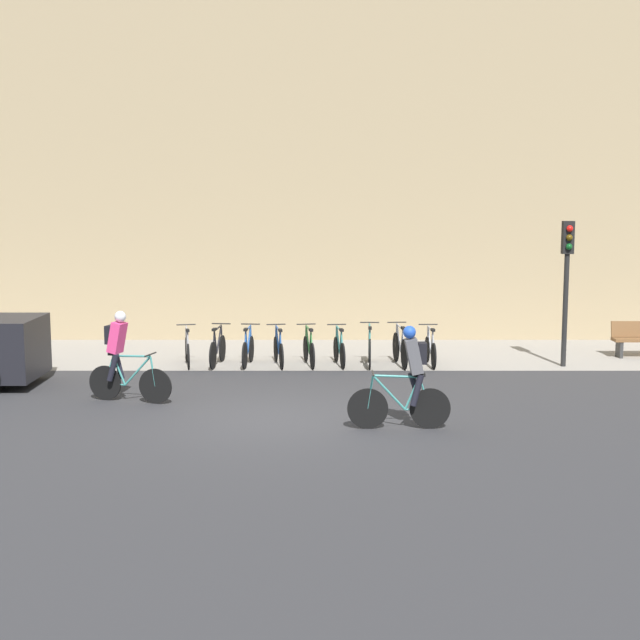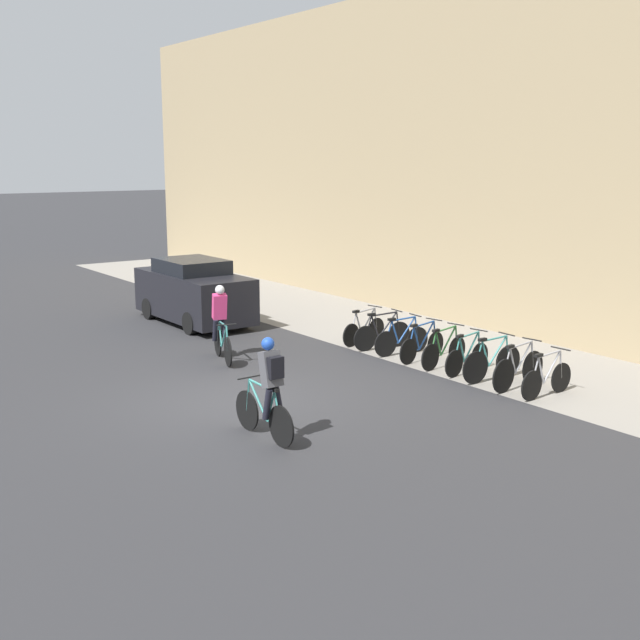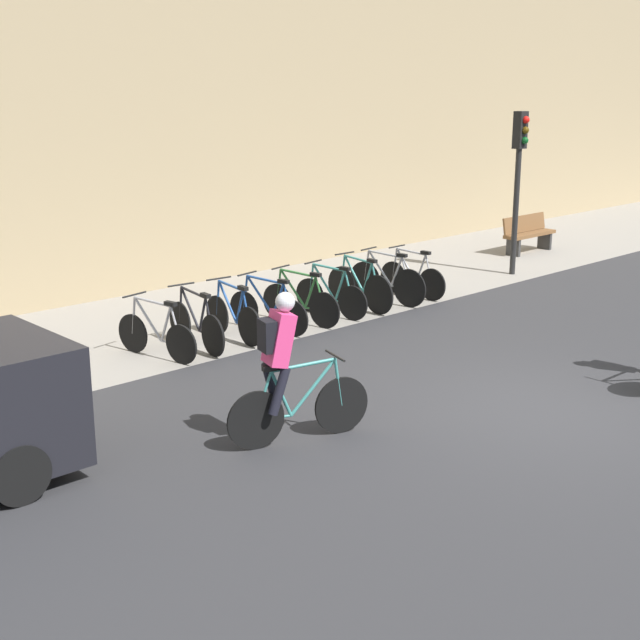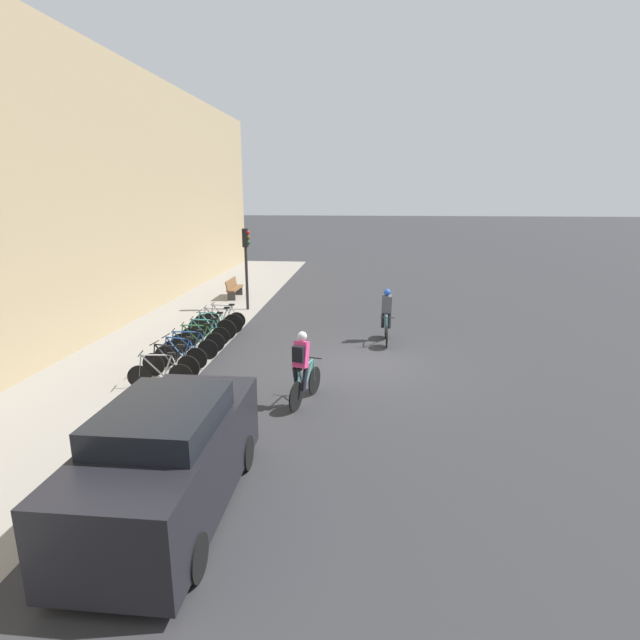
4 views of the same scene
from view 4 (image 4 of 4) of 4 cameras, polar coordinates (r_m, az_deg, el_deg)
ground at (r=14.73m, az=5.02°, el=-4.91°), size 200.00×200.00×0.00m
kerb_strip at (r=16.24m, az=-19.59°, el=-3.86°), size 44.00×4.50×0.01m
building_facade at (r=16.79m, az=-29.09°, el=12.48°), size 44.00×0.60×9.62m
cyclist_pink at (r=11.57m, az=-2.03°, el=-5.34°), size 1.71×0.63×1.78m
cyclist_grey at (r=16.67m, az=7.61°, el=0.68°), size 1.78×0.46×1.79m
parked_bike_0 at (r=13.42m, az=-17.83°, el=-5.80°), size 0.48×1.60×0.93m
parked_bike_1 at (r=14.04m, az=-16.69°, el=-4.77°), size 0.46×1.66×0.96m
parked_bike_2 at (r=14.67m, az=-15.64°, el=-3.89°), size 0.46×1.59×0.95m
parked_bike_3 at (r=15.32m, az=-14.67°, el=-3.08°), size 0.47×1.65×0.94m
parked_bike_4 at (r=15.96m, az=-13.79°, el=-2.30°), size 0.46×1.64×0.95m
parked_bike_5 at (r=16.62m, az=-12.98°, el=-1.61°), size 0.46×1.56×0.94m
parked_bike_6 at (r=17.27m, az=-12.24°, el=-0.86°), size 0.46×1.69×0.99m
parked_bike_7 at (r=17.94m, az=-11.54°, el=-0.26°), size 0.46×1.75×0.99m
parked_bike_8 at (r=18.61m, az=-10.89°, el=0.20°), size 0.46×1.58×0.94m
traffic_light_pole at (r=21.21m, az=-8.44°, el=7.49°), size 0.26×0.30×3.42m
bench at (r=24.08m, az=-9.81°, el=3.64°), size 1.64×0.44×0.89m
parked_car at (r=8.20m, az=-16.90°, el=-15.03°), size 4.30×1.84×1.85m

